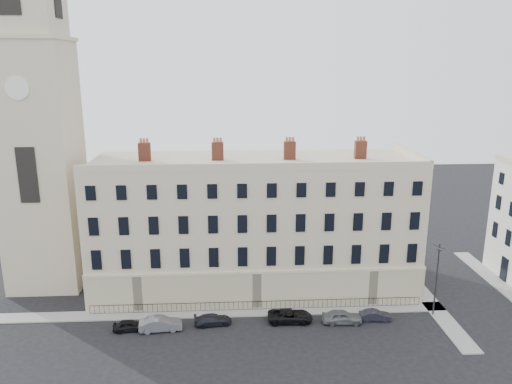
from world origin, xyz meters
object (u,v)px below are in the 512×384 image
Objects in this scene: car_a at (130,325)px; car_b at (161,324)px; streetlamp at (437,277)px; car_f at (375,315)px; car_d at (290,316)px; car_e at (342,317)px; car_c at (213,320)px.

car_b is (3.03, -0.11, 0.14)m from car_a.
car_a is 0.41× the size of streetlamp.
streetlamp is (6.28, 0.56, 3.88)m from car_f.
streetlamp is at bearing -86.93° from car_d.
car_f is at bearing 161.02° from streetlamp.
car_a is at bearing 158.10° from streetlamp.
streetlamp is at bearing -92.96° from car_b.
streetlamp reaches higher than car_e.
car_b is 1.12× the size of car_c.
car_c is (5.09, 0.79, -0.15)m from car_b.
streetlamp reaches higher than car_b.
streetlamp is at bearing -80.93° from car_f.
car_d is (7.82, 0.16, 0.09)m from car_c.
car_b reaches higher than car_d.
streetlamp reaches higher than car_f.
car_d is 0.57× the size of streetlamp.
car_b is at bearing 90.90° from car_c.
car_a is 3.03m from car_b.
car_e is (21.12, 0.26, 0.14)m from car_a.
car_b is 12.95m from car_d.
car_d is at bearing 157.27° from streetlamp.
car_c is at bearing 157.19° from streetlamp.
car_c is (8.12, 0.68, -0.01)m from car_a.
car_b is at bearing 95.90° from car_f.
car_a is 21.13m from car_e.
car_e is 3.54m from car_f.
streetlamp reaches higher than car_a.
car_c is 13.01m from car_e.
car_c is 16.52m from car_f.
car_e reaches higher than car_a.
car_b reaches higher than car_c.
car_a is 24.65m from car_f.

